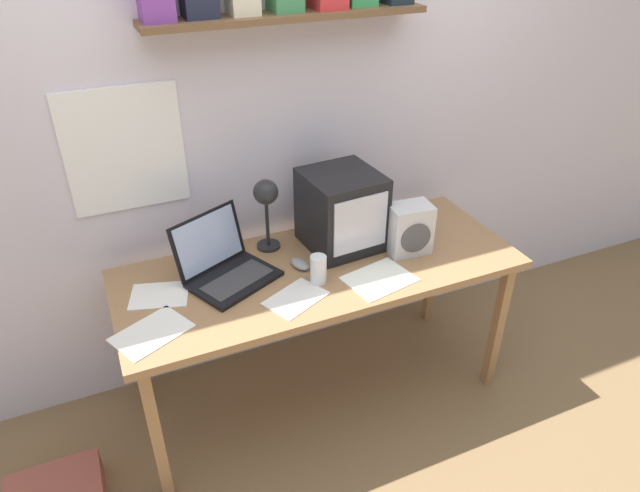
# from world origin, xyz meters

# --- Properties ---
(ground_plane) EXTENTS (12.00, 12.00, 0.00)m
(ground_plane) POSITION_xyz_m (0.00, 0.00, 0.00)
(ground_plane) COLOR olive
(back_wall) EXTENTS (5.60, 0.24, 2.60)m
(back_wall) POSITION_xyz_m (-0.00, 0.45, 1.32)
(back_wall) COLOR silver
(back_wall) RESTS_ON ground_plane
(corner_desk) EXTENTS (1.73, 0.68, 0.75)m
(corner_desk) POSITION_xyz_m (0.00, 0.00, 0.69)
(corner_desk) COLOR #9D7249
(corner_desk) RESTS_ON ground_plane
(crt_monitor) EXTENTS (0.34, 0.35, 0.35)m
(crt_monitor) POSITION_xyz_m (0.16, 0.13, 0.92)
(crt_monitor) COLOR black
(crt_monitor) RESTS_ON corner_desk
(laptop) EXTENTS (0.44, 0.42, 0.26)m
(laptop) POSITION_xyz_m (-0.40, 0.09, 0.82)
(laptop) COLOR black
(laptop) RESTS_ON corner_desk
(desk_lamp) EXTENTS (0.12, 0.17, 0.36)m
(desk_lamp) POSITION_xyz_m (-0.17, 0.18, 1.02)
(desk_lamp) COLOR #232326
(desk_lamp) RESTS_ON corner_desk
(juice_glass) EXTENTS (0.07, 0.07, 0.12)m
(juice_glass) POSITION_xyz_m (-0.05, -0.11, 0.81)
(juice_glass) COLOR white
(juice_glass) RESTS_ON corner_desk
(space_heater) EXTENTS (0.20, 0.15, 0.23)m
(space_heater) POSITION_xyz_m (0.41, -0.05, 0.86)
(space_heater) COLOR silver
(space_heater) RESTS_ON corner_desk
(computer_mouse) EXTENTS (0.09, 0.12, 0.03)m
(computer_mouse) POSITION_xyz_m (-0.08, 0.03, 0.77)
(computer_mouse) COLOR gray
(computer_mouse) RESTS_ON corner_desk
(open_notebook) EXTENTS (0.28, 0.25, 0.00)m
(open_notebook) POSITION_xyz_m (-0.18, -0.18, 0.75)
(open_notebook) COLOR white
(open_notebook) RESTS_ON corner_desk
(loose_paper_near_laptop) EXTENTS (0.31, 0.26, 0.00)m
(loose_paper_near_laptop) POSITION_xyz_m (0.18, -0.19, 0.75)
(loose_paper_near_laptop) COLOR white
(loose_paper_near_laptop) RESTS_ON corner_desk
(printed_handout) EXTENTS (0.32, 0.28, 0.00)m
(printed_handout) POSITION_xyz_m (-0.74, -0.16, 0.75)
(printed_handout) COLOR white
(printed_handout) RESTS_ON corner_desk
(loose_paper_near_monitor) EXTENTS (0.27, 0.23, 0.00)m
(loose_paper_near_monitor) POSITION_xyz_m (-0.67, 0.06, 0.75)
(loose_paper_near_monitor) COLOR white
(loose_paper_near_monitor) RESTS_ON corner_desk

